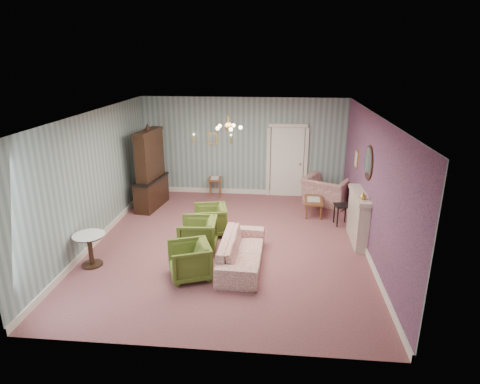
# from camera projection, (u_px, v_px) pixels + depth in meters

# --- Properties ---
(floor) EXTENTS (7.00, 7.00, 0.00)m
(floor) POSITION_uv_depth(u_px,v_px,m) (230.00, 243.00, 9.21)
(floor) COLOR #8A5053
(floor) RESTS_ON ground
(ceiling) EXTENTS (7.00, 7.00, 0.00)m
(ceiling) POSITION_uv_depth(u_px,v_px,m) (228.00, 114.00, 8.28)
(ceiling) COLOR white
(ceiling) RESTS_ON ground
(wall_back) EXTENTS (6.00, 0.00, 6.00)m
(wall_back) POSITION_uv_depth(u_px,v_px,m) (243.00, 147.00, 12.04)
(wall_back) COLOR slate
(wall_back) RESTS_ON ground
(wall_front) EXTENTS (6.00, 0.00, 6.00)m
(wall_front) POSITION_uv_depth(u_px,v_px,m) (197.00, 260.00, 5.44)
(wall_front) COLOR slate
(wall_front) RESTS_ON ground
(wall_left) EXTENTS (0.00, 7.00, 7.00)m
(wall_left) POSITION_uv_depth(u_px,v_px,m) (94.00, 178.00, 9.01)
(wall_left) COLOR slate
(wall_left) RESTS_ON ground
(wall_right) EXTENTS (0.00, 7.00, 7.00)m
(wall_right) POSITION_uv_depth(u_px,v_px,m) (372.00, 186.00, 8.47)
(wall_right) COLOR slate
(wall_right) RESTS_ON ground
(wall_right_floral) EXTENTS (0.00, 7.00, 7.00)m
(wall_right_floral) POSITION_uv_depth(u_px,v_px,m) (371.00, 186.00, 8.47)
(wall_right_floral) COLOR #B05875
(wall_right_floral) RESTS_ON ground
(door) EXTENTS (1.12, 0.12, 2.16)m
(door) POSITION_uv_depth(u_px,v_px,m) (287.00, 161.00, 12.01)
(door) COLOR white
(door) RESTS_ON floor
(olive_chair_a) EXTENTS (0.92, 0.94, 0.76)m
(olive_chair_a) POSITION_uv_depth(u_px,v_px,m) (189.00, 259.00, 7.71)
(olive_chair_a) COLOR #536523
(olive_chair_a) RESTS_ON floor
(olive_chair_b) EXTENTS (0.77, 0.82, 0.80)m
(olive_chair_b) POSITION_uv_depth(u_px,v_px,m) (198.00, 233.00, 8.77)
(olive_chair_b) COLOR #536523
(olive_chair_b) RESTS_ON floor
(olive_chair_c) EXTENTS (0.83, 0.87, 0.77)m
(olive_chair_c) POSITION_uv_depth(u_px,v_px,m) (210.00, 218.00, 9.61)
(olive_chair_c) COLOR #536523
(olive_chair_c) RESTS_ON floor
(sofa_chintz) EXTENTS (0.64, 2.05, 0.80)m
(sofa_chintz) POSITION_uv_depth(u_px,v_px,m) (242.00, 247.00, 8.17)
(sofa_chintz) COLOR #9C3F48
(sofa_chintz) RESTS_ON floor
(wingback_chair) EXTENTS (1.43, 1.26, 1.05)m
(wingback_chair) POSITION_uv_depth(u_px,v_px,m) (327.00, 186.00, 11.48)
(wingback_chair) COLOR #9C3F48
(wingback_chair) RESTS_ON floor
(dresser) EXTENTS (0.67, 1.43, 2.29)m
(dresser) POSITION_uv_depth(u_px,v_px,m) (150.00, 167.00, 11.06)
(dresser) COLOR black
(dresser) RESTS_ON floor
(fireplace) EXTENTS (0.30, 1.40, 1.16)m
(fireplace) POSITION_uv_depth(u_px,v_px,m) (358.00, 218.00, 9.14)
(fireplace) COLOR beige
(fireplace) RESTS_ON floor
(mantel_vase) EXTENTS (0.15, 0.15, 0.15)m
(mantel_vase) POSITION_uv_depth(u_px,v_px,m) (363.00, 196.00, 8.56)
(mantel_vase) COLOR gold
(mantel_vase) RESTS_ON fireplace
(oval_mirror) EXTENTS (0.04, 0.76, 0.84)m
(oval_mirror) POSITION_uv_depth(u_px,v_px,m) (368.00, 163.00, 8.72)
(oval_mirror) COLOR white
(oval_mirror) RESTS_ON wall_right
(framed_print) EXTENTS (0.04, 0.34, 0.42)m
(framed_print) POSITION_uv_depth(u_px,v_px,m) (357.00, 159.00, 10.08)
(framed_print) COLOR gold
(framed_print) RESTS_ON wall_right
(coffee_table) EXTENTS (0.49, 0.85, 0.43)m
(coffee_table) POSITION_uv_depth(u_px,v_px,m) (313.00, 207.00, 10.82)
(coffee_table) COLOR brown
(coffee_table) RESTS_ON floor
(side_table_black) EXTENTS (0.41, 0.41, 0.54)m
(side_table_black) POSITION_uv_depth(u_px,v_px,m) (342.00, 215.00, 10.13)
(side_table_black) COLOR black
(side_table_black) RESTS_ON floor
(pedestal_table) EXTENTS (0.75, 0.75, 0.68)m
(pedestal_table) POSITION_uv_depth(u_px,v_px,m) (90.00, 250.00, 8.15)
(pedestal_table) COLOR black
(pedestal_table) RESTS_ON floor
(nesting_table) EXTENTS (0.40, 0.50, 0.62)m
(nesting_table) POSITION_uv_depth(u_px,v_px,m) (215.00, 187.00, 12.15)
(nesting_table) COLOR brown
(nesting_table) RESTS_ON floor
(gilt_mirror_back) EXTENTS (0.28, 0.06, 0.36)m
(gilt_mirror_back) POSITION_uv_depth(u_px,v_px,m) (213.00, 138.00, 12.00)
(gilt_mirror_back) COLOR gold
(gilt_mirror_back) RESTS_ON wall_back
(sconce_left) EXTENTS (0.16, 0.12, 0.30)m
(sconce_left) POSITION_uv_depth(u_px,v_px,m) (194.00, 138.00, 12.03)
(sconce_left) COLOR gold
(sconce_left) RESTS_ON wall_back
(sconce_right) EXTENTS (0.16, 0.12, 0.30)m
(sconce_right) POSITION_uv_depth(u_px,v_px,m) (231.00, 139.00, 11.94)
(sconce_right) COLOR gold
(sconce_right) RESTS_ON wall_back
(chandelier) EXTENTS (0.56, 0.56, 0.36)m
(chandelier) POSITION_uv_depth(u_px,v_px,m) (228.00, 127.00, 8.36)
(chandelier) COLOR gold
(chandelier) RESTS_ON ceiling
(burgundy_cushion) EXTENTS (0.41, 0.28, 0.39)m
(burgundy_cushion) POSITION_uv_depth(u_px,v_px,m) (326.00, 189.00, 11.36)
(burgundy_cushion) COLOR maroon
(burgundy_cushion) RESTS_ON wingback_chair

